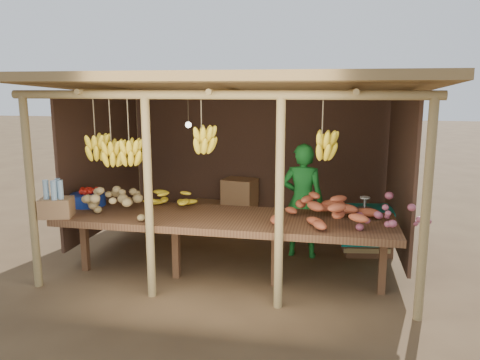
# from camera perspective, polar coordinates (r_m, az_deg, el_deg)

# --- Properties ---
(ground) EXTENTS (60.00, 60.00, 0.00)m
(ground) POSITION_cam_1_polar(r_m,az_deg,el_deg) (6.59, -0.00, -9.00)
(ground) COLOR brown
(ground) RESTS_ON ground
(stall_structure) EXTENTS (4.70, 3.50, 2.43)m
(stall_structure) POSITION_cam_1_polar(r_m,az_deg,el_deg) (6.09, -0.39, 7.75)
(stall_structure) COLOR #9E8451
(stall_structure) RESTS_ON ground
(counter) EXTENTS (3.90, 1.05, 0.80)m
(counter) POSITION_cam_1_polar(r_m,az_deg,el_deg) (5.47, -1.92, -5.07)
(counter) COLOR brown
(counter) RESTS_ON ground
(potato_heap) EXTENTS (1.10, 0.72, 0.37)m
(potato_heap) POSITION_cam_1_polar(r_m,az_deg,el_deg) (5.71, -15.69, -2.25)
(potato_heap) COLOR #9A814F
(potato_heap) RESTS_ON counter
(sweet_potato_heap) EXTENTS (1.26, 0.91, 0.36)m
(sweet_potato_heap) POSITION_cam_1_polar(r_m,az_deg,el_deg) (5.21, 10.68, -3.31)
(sweet_potato_heap) COLOR #AE4D2C
(sweet_potato_heap) RESTS_ON counter
(onion_heap) EXTENTS (0.91, 0.62, 0.36)m
(onion_heap) POSITION_cam_1_polar(r_m,az_deg,el_deg) (5.25, 18.54, -3.63)
(onion_heap) COLOR #A55064
(onion_heap) RESTS_ON counter
(banana_pile) EXTENTS (0.70, 0.54, 0.35)m
(banana_pile) POSITION_cam_1_polar(r_m,az_deg,el_deg) (5.94, -8.45, -1.56)
(banana_pile) COLOR yellow
(banana_pile) RESTS_ON counter
(tomato_basin) EXTENTS (0.44, 0.44, 0.23)m
(tomato_basin) POSITION_cam_1_polar(r_m,az_deg,el_deg) (6.25, -18.04, -2.12)
(tomato_basin) COLOR navy
(tomato_basin) RESTS_ON counter
(bottle_box) EXTENTS (0.41, 0.36, 0.44)m
(bottle_box) POSITION_cam_1_polar(r_m,az_deg,el_deg) (5.80, -21.49, -2.58)
(bottle_box) COLOR #9C6F45
(bottle_box) RESTS_ON counter
(vendor) EXTENTS (0.59, 0.41, 1.55)m
(vendor) POSITION_cam_1_polar(r_m,az_deg,el_deg) (6.36, 7.61, -2.52)
(vendor) COLOR #197125
(vendor) RESTS_ON ground
(tarp_crate) EXTENTS (0.78, 0.70, 0.83)m
(tarp_crate) POSITION_cam_1_polar(r_m,az_deg,el_deg) (6.78, 15.15, -5.79)
(tarp_crate) COLOR brown
(tarp_crate) RESTS_ON ground
(carton_stack) EXTENTS (1.12, 0.48, 0.81)m
(carton_stack) POSITION_cam_1_polar(r_m,az_deg,el_deg) (7.69, -1.39, -3.28)
(carton_stack) COLOR #9C6F45
(carton_stack) RESTS_ON ground
(burlap_sacks) EXTENTS (0.82, 0.43, 0.58)m
(burlap_sacks) POSITION_cam_1_polar(r_m,az_deg,el_deg) (7.73, -8.93, -4.11)
(burlap_sacks) COLOR #4B3122
(burlap_sacks) RESTS_ON ground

